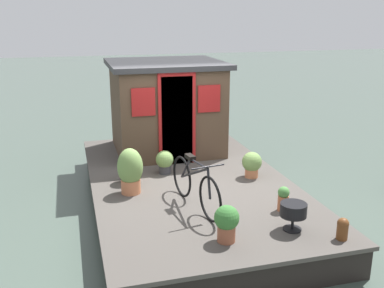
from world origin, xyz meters
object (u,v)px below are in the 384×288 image
object	(u,v)px
potted_plant_lavender	(252,164)
potted_plant_ivy	(130,170)
houseboat_cabin	(166,106)
bicycle	(195,185)
charcoal_grill	(293,211)
mooring_bollard	(343,228)
potted_plant_basil	(129,167)
potted_plant_geranium	(227,222)
potted_plant_rosemary	(283,198)
potted_plant_thyme	(165,161)

from	to	relation	value
potted_plant_lavender	potted_plant_ivy	bearing A→B (deg)	93.89
houseboat_cabin	bicycle	size ratio (longest dim) A/B	1.42
bicycle	houseboat_cabin	bearing A→B (deg)	-4.29
potted_plant_lavender	bicycle	bearing A→B (deg)	126.37
potted_plant_lavender	charcoal_grill	distance (m)	2.03
mooring_bollard	potted_plant_lavender	bearing A→B (deg)	5.72
bicycle	potted_plant_basil	world-z (taller)	bicycle
houseboat_cabin	mooring_bollard	xyz separation A→B (m)	(-4.46, -1.34, -0.79)
mooring_bollard	charcoal_grill	bearing A→B (deg)	50.78
bicycle	potted_plant_basil	xyz separation A→B (m)	(1.32, 0.80, -0.09)
houseboat_cabin	mooring_bollard	bearing A→B (deg)	-163.25
potted_plant_geranium	mooring_bollard	world-z (taller)	potted_plant_geranium
mooring_bollard	potted_plant_geranium	bearing A→B (deg)	76.62
potted_plant_rosemary	potted_plant_ivy	size ratio (longest dim) A/B	0.50
potted_plant_rosemary	bicycle	bearing A→B (deg)	69.76
potted_plant_geranium	potted_plant_ivy	distance (m)	2.15
potted_plant_basil	charcoal_grill	distance (m)	3.02
potted_plant_lavender	potted_plant_thyme	size ratio (longest dim) A/B	1.08
charcoal_grill	houseboat_cabin	bearing A→B (deg)	11.78
bicycle	potted_plant_geranium	size ratio (longest dim) A/B	3.31
bicycle	potted_plant_rosemary	xyz separation A→B (m)	(-0.45, -1.23, -0.17)
potted_plant_ivy	potted_plant_thyme	bearing A→B (deg)	-43.79
potted_plant_geranium	charcoal_grill	world-z (taller)	potted_plant_geranium
bicycle	potted_plant_lavender	size ratio (longest dim) A/B	3.51
potted_plant_thyme	mooring_bollard	bearing A→B (deg)	-150.83
potted_plant_geranium	potted_plant_lavender	world-z (taller)	potted_plant_geranium
potted_plant_thyme	mooring_bollard	size ratio (longest dim) A/B	1.44
houseboat_cabin	bicycle	bearing A→B (deg)	175.71
bicycle	charcoal_grill	xyz separation A→B (m)	(-1.04, -1.07, -0.09)
houseboat_cabin	potted_plant_rosemary	world-z (taller)	houseboat_cabin
potted_plant_basil	houseboat_cabin	bearing A→B (deg)	-31.35
potted_plant_geranium	bicycle	bearing A→B (deg)	5.37
potted_plant_rosemary	potted_plant_geranium	bearing A→B (deg)	119.99
potted_plant_geranium	potted_plant_thyme	world-z (taller)	potted_plant_geranium
charcoal_grill	mooring_bollard	bearing A→B (deg)	-129.22
potted_plant_lavender	charcoal_grill	xyz separation A→B (m)	(-2.02, 0.25, 0.03)
houseboat_cabin	potted_plant_geranium	bearing A→B (deg)	178.29
houseboat_cabin	potted_plant_thyme	world-z (taller)	houseboat_cabin
potted_plant_lavender	potted_plant_thyme	world-z (taller)	potted_plant_lavender
potted_plant_rosemary	charcoal_grill	xyz separation A→B (m)	(-0.59, 0.16, 0.08)
potted_plant_ivy	potted_plant_rosemary	bearing A→B (deg)	-121.66
potted_plant_rosemary	mooring_bollard	size ratio (longest dim) A/B	1.27
potted_plant_geranium	potted_plant_thyme	xyz separation A→B (m)	(2.68, 0.23, -0.04)
potted_plant_rosemary	potted_plant_basil	bearing A→B (deg)	48.81
bicycle	potted_plant_geranium	world-z (taller)	bicycle
potted_plant_ivy	mooring_bollard	xyz separation A→B (m)	(-2.28, -2.42, -0.23)
potted_plant_geranium	charcoal_grill	distance (m)	0.97
potted_plant_thyme	charcoal_grill	distance (m)	2.89
potted_plant_ivy	potted_plant_basil	bearing A→B (deg)	-5.51
potted_plant_lavender	potted_plant_basil	world-z (taller)	potted_plant_basil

